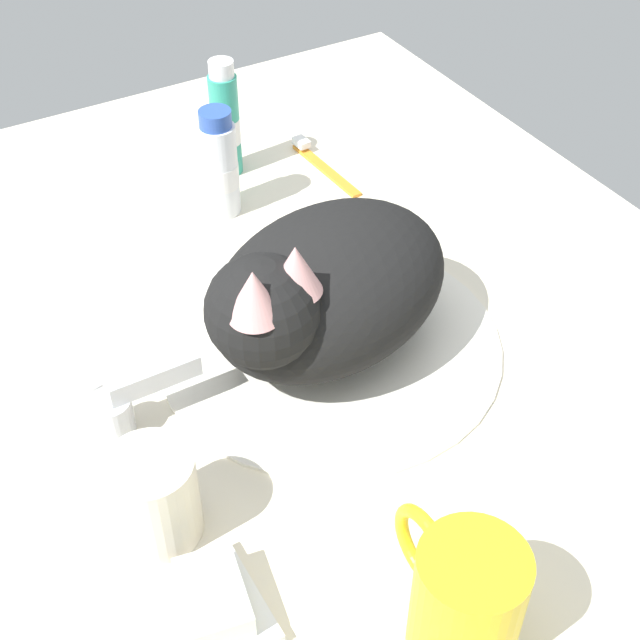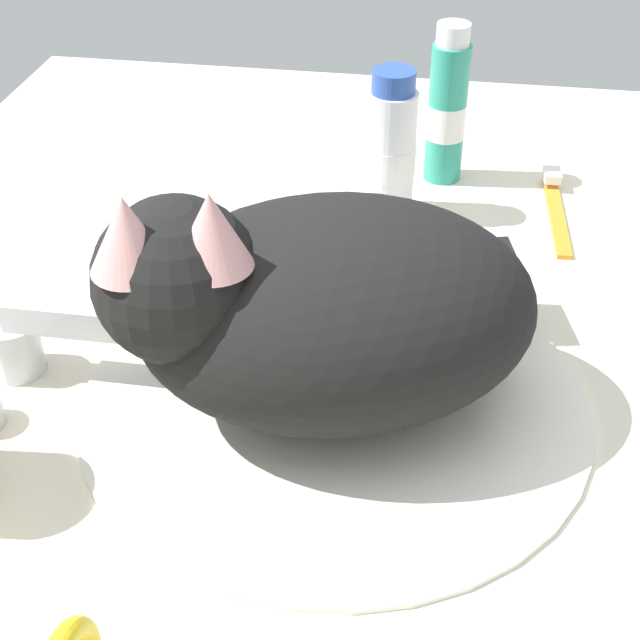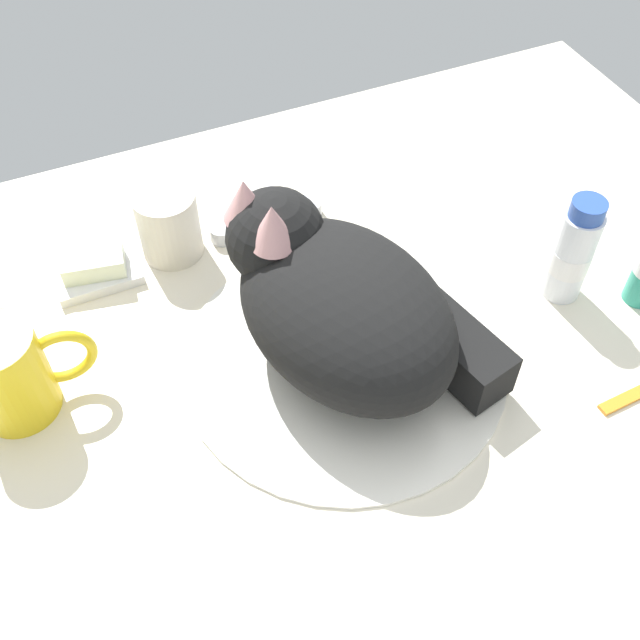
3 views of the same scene
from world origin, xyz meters
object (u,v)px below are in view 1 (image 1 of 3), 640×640
faucet (125,407)px  coffee_mug (464,599)px  cat (319,289)px  mouthwash_bottle (225,122)px  soap_bar (213,597)px  toothpaste_bottle (219,166)px  rinse_cup (154,497)px  toothbrush (322,164)px

faucet → coffee_mug: (-29.65, -12.69, 2.44)cm
cat → mouthwash_bottle: (32.06, -6.21, -1.10)cm
mouthwash_bottle → faucet: bearing=142.1°
soap_bar → mouthwash_bottle: size_ratio=0.47×
toothpaste_bottle → mouthwash_bottle: (7.03, -4.14, 0.73)cm
faucet → rinse_cup: 11.22cm
toothbrush → toothpaste_bottle: bearing=98.4°
rinse_cup → toothbrush: rinse_cup is taller
faucet → mouthwash_bottle: mouthwash_bottle is taller
faucet → soap_bar: (-19.71, 1.04, -0.17)cm
faucet → mouthwash_bottle: bearing=-37.9°
faucet → mouthwash_bottle: (31.94, -24.87, 3.99)cm
cat → toothpaste_bottle: bearing=-4.7°
cat → toothbrush: cat is taller
mouthwash_bottle → coffee_mug: bearing=168.8°
toothpaste_bottle → cat: bearing=175.3°
coffee_mug → rinse_cup: coffee_mug is taller
coffee_mug → toothpaste_bottle: toothpaste_bottle is taller
mouthwash_bottle → rinse_cup: bearing=148.3°
toothbrush → soap_bar: bearing=142.6°
soap_bar → toothbrush: 58.82cm
soap_bar → toothpaste_bottle: size_ratio=0.52×
soap_bar → toothbrush: (46.68, -35.74, -1.77)cm
coffee_mug → rinse_cup: size_ratio=1.51×
soap_bar → cat: bearing=-45.2°
toothpaste_bottle → toothbrush: bearing=-81.6°
cat → mouthwash_bottle: size_ratio=2.00×
rinse_cup → toothpaste_bottle: toothpaste_bottle is taller
cat → coffee_mug: size_ratio=2.33×
faucet → coffee_mug: size_ratio=1.14×
cat → rinse_cup: size_ratio=3.51×
coffee_mug → faucet: bearing=23.2°
mouthwash_bottle → toothbrush: (-4.96, -9.83, -5.94)cm
soap_bar → toothpaste_bottle: bearing=-26.0°
rinse_cup → toothbrush: size_ratio=0.60×
soap_bar → mouthwash_bottle: mouthwash_bottle is taller
cat → mouthwash_bottle: cat is taller
soap_bar → mouthwash_bottle: 57.93cm
toothbrush → coffee_mug: bearing=158.8°
toothpaste_bottle → mouthwash_bottle: 8.19cm
mouthwash_bottle → toothbrush: mouthwash_bottle is taller
toothbrush → rinse_cup: bearing=136.3°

